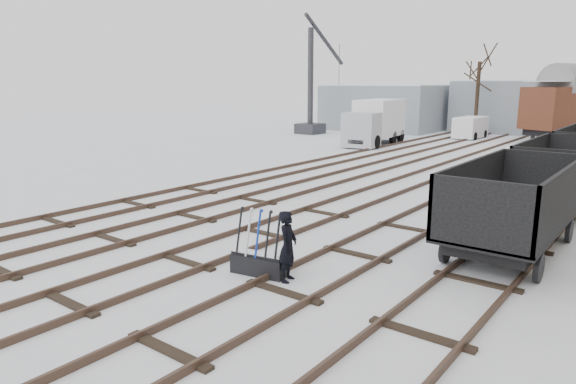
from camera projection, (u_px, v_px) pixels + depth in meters
name	position (u px, v px, depth m)	size (l,w,h in m)	color
ground	(186.00, 263.00, 12.39)	(120.00, 120.00, 0.00)	white
tracks	(418.00, 178.00, 22.98)	(13.90, 52.00, 0.16)	black
shed_left	(386.00, 107.00, 47.63)	(10.00, 8.00, 4.10)	#8C959E
shed_right	(499.00, 106.00, 45.33)	(7.00, 6.00, 4.50)	#8C959E
ground_frame	(259.00, 262.00, 11.59)	(1.35, 0.63, 1.49)	black
worker	(288.00, 246.00, 11.11)	(0.57, 0.38, 1.57)	black
freight_wagon_a	(513.00, 219.00, 13.00)	(2.26, 5.65, 2.31)	black
freight_wagon_b	(562.00, 181.00, 17.97)	(2.26, 5.65, 2.31)	black
box_van_wagon	(560.00, 107.00, 37.45)	(5.00, 6.47, 4.39)	black
lorry	(375.00, 122.00, 35.83)	(2.77, 7.02, 3.11)	black
panel_van	(470.00, 127.00, 40.11)	(1.72, 3.77, 1.65)	white
crane	(312.00, 103.00, 43.50)	(2.02, 5.74, 9.83)	#2E2E33
tree_far_left	(477.00, 99.00, 41.35)	(0.30, 0.30, 5.92)	black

